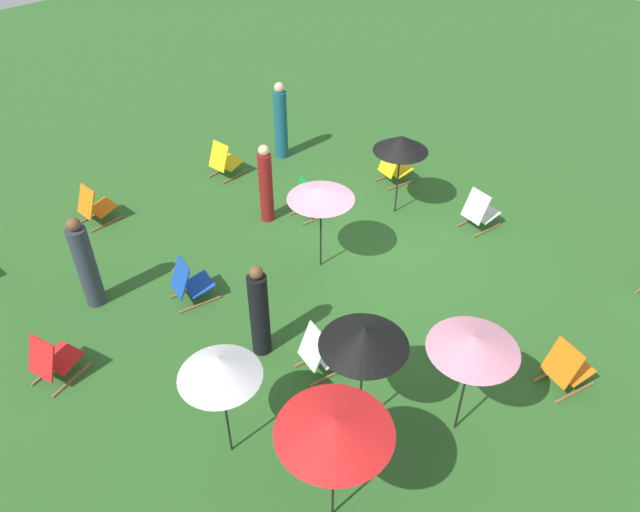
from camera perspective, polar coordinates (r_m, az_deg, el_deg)
name	(u,v)px	position (r m, az deg, el deg)	size (l,w,h in m)	color
ground_plane	(364,249)	(11.51, 4.21, 0.69)	(40.00, 40.00, 0.00)	#2D6026
deckchair_1	(53,360)	(9.75, -23.96, -9.01)	(0.66, 0.86, 0.83)	olive
deckchair_2	(567,368)	(9.53, 22.31, -9.75)	(0.68, 0.87, 0.83)	olive
deckchair_3	(190,283)	(10.39, -12.21, -2.51)	(0.64, 0.85, 0.83)	olive
deckchair_4	(95,206)	(12.80, -20.53, 4.41)	(0.51, 0.78, 0.83)	olive
deckchair_5	(394,167)	(13.39, 7.05, 8.32)	(0.64, 0.85, 0.83)	olive
deckchair_7	(309,200)	(12.18, -1.01, 5.31)	(0.61, 0.84, 0.83)	olive
deckchair_8	(225,161)	(13.69, -9.03, 8.86)	(0.54, 0.80, 0.83)	olive
deckchair_9	(480,212)	(12.25, 14.88, 4.09)	(0.60, 0.83, 0.83)	olive
deckchair_10	(321,351)	(9.05, 0.10, -9.01)	(0.64, 0.85, 0.83)	olive
umbrella_0	(321,194)	(10.20, 0.07, 5.92)	(1.16, 1.16, 1.65)	black
umbrella_1	(401,144)	(11.81, 7.68, 10.50)	(1.08, 1.08, 1.72)	black
umbrella_2	(334,426)	(6.51, 1.38, -15.79)	(1.30, 1.30, 1.88)	black
umbrella_3	(364,337)	(7.35, 4.20, -7.61)	(1.12, 1.12, 1.91)	black
umbrella_4	(474,343)	(7.60, 14.37, -8.02)	(1.15, 1.15, 1.78)	black
umbrella_5	(219,367)	(7.25, -9.54, -10.35)	(1.02, 1.02, 1.80)	black
person_0	(266,185)	(11.90, -5.15, 6.72)	(0.37, 0.37, 1.67)	maroon
person_1	(259,312)	(9.06, -5.77, -5.34)	(0.38, 0.38, 1.68)	black
person_2	(86,264)	(10.54, -21.28, -0.75)	(0.41, 0.41, 1.73)	#333847
person_3	(281,122)	(14.13, -3.74, 12.53)	(0.31, 0.31, 1.81)	#195972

